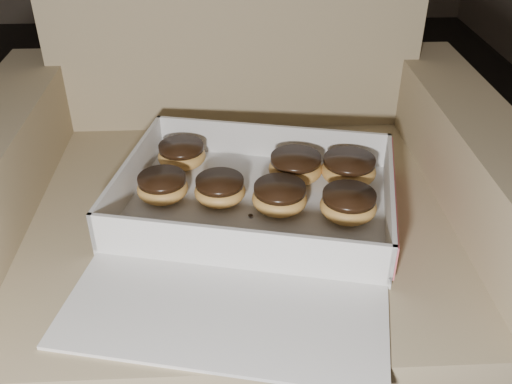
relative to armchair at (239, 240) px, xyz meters
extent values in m
cube|color=#90805C|center=(0.00, -0.04, -0.08)|extent=(0.65, 0.65, 0.38)
cube|color=#90805C|center=(-0.35, -0.04, -0.01)|extent=(0.11, 0.65, 0.51)
cube|color=#90805C|center=(0.35, -0.04, -0.01)|extent=(0.11, 0.65, 0.51)
cube|color=silver|center=(0.02, -0.07, 0.12)|extent=(0.44, 0.37, 0.01)
cube|color=silver|center=(0.06, 0.07, 0.15)|extent=(0.38, 0.09, 0.06)
cube|color=silver|center=(-0.01, -0.21, 0.15)|extent=(0.38, 0.09, 0.06)
cube|color=silver|center=(-0.16, -0.03, 0.15)|extent=(0.07, 0.28, 0.06)
cube|color=silver|center=(0.21, -0.11, 0.15)|extent=(0.07, 0.28, 0.06)
cube|color=#DB5867|center=(0.22, -0.11, 0.15)|extent=(0.06, 0.28, 0.05)
cube|color=silver|center=(-0.02, -0.29, 0.12)|extent=(0.41, 0.24, 0.01)
ellipsoid|color=gold|center=(0.15, -0.11, 0.14)|extent=(0.08, 0.08, 0.04)
cylinder|color=black|center=(0.15, -0.11, 0.16)|extent=(0.08, 0.08, 0.01)
ellipsoid|color=gold|center=(-0.03, -0.06, 0.14)|extent=(0.08, 0.08, 0.04)
cylinder|color=black|center=(-0.03, -0.06, 0.16)|extent=(0.07, 0.07, 0.01)
ellipsoid|color=gold|center=(0.09, -0.01, 0.14)|extent=(0.08, 0.08, 0.04)
cylinder|color=black|center=(0.09, -0.01, 0.16)|extent=(0.08, 0.08, 0.01)
ellipsoid|color=gold|center=(-0.11, -0.05, 0.14)|extent=(0.08, 0.08, 0.04)
cylinder|color=black|center=(-0.11, -0.05, 0.16)|extent=(0.07, 0.07, 0.01)
ellipsoid|color=gold|center=(-0.09, 0.05, 0.14)|extent=(0.08, 0.08, 0.04)
cylinder|color=black|center=(-0.09, 0.05, 0.16)|extent=(0.07, 0.07, 0.01)
ellipsoid|color=gold|center=(0.06, -0.09, 0.14)|extent=(0.08, 0.08, 0.04)
cylinder|color=black|center=(0.06, -0.09, 0.16)|extent=(0.07, 0.07, 0.01)
ellipsoid|color=gold|center=(0.17, -0.02, 0.14)|extent=(0.09, 0.09, 0.04)
cylinder|color=black|center=(0.17, -0.02, 0.16)|extent=(0.08, 0.08, 0.01)
ellipsoid|color=black|center=(-0.16, -0.12, 0.12)|extent=(0.01, 0.01, 0.00)
ellipsoid|color=black|center=(0.02, -0.10, 0.12)|extent=(0.01, 0.01, 0.00)
ellipsoid|color=black|center=(-0.13, -0.11, 0.12)|extent=(0.01, 0.01, 0.00)
ellipsoid|color=black|center=(0.07, -0.21, 0.12)|extent=(0.01, 0.01, 0.00)
camera|label=1|loc=(-0.01, -0.76, 0.60)|focal=40.00mm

